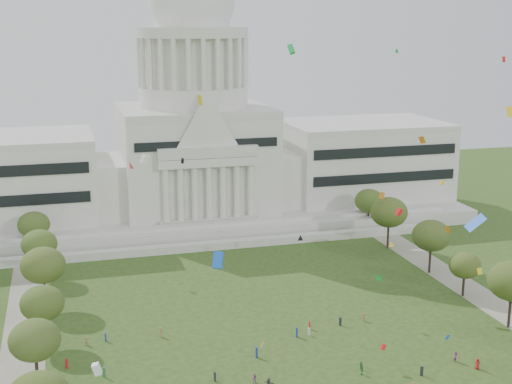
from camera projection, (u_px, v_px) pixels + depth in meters
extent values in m
cube|color=beige|center=(195.00, 211.00, 220.28)|extent=(160.00, 60.00, 4.00)
cube|color=beige|center=(219.00, 245.00, 189.59)|extent=(130.00, 3.00, 2.00)
cube|color=beige|center=(212.00, 231.00, 196.74)|extent=(140.00, 3.00, 5.00)
cube|color=beige|center=(4.00, 181.00, 201.97)|extent=(50.00, 34.00, 22.00)
cube|color=beige|center=(362.00, 161.00, 230.69)|extent=(50.00, 34.00, 22.00)
cube|color=beige|center=(106.00, 187.00, 208.10)|extent=(12.00, 26.00, 16.00)
cube|color=beige|center=(282.00, 176.00, 222.20)|extent=(12.00, 26.00, 16.00)
cube|color=beige|center=(195.00, 160.00, 215.63)|extent=(44.00, 38.00, 28.00)
cube|color=beige|center=(208.00, 162.00, 196.15)|extent=(28.00, 3.00, 2.40)
cube|color=black|center=(386.00, 165.00, 214.11)|extent=(46.00, 0.40, 11.00)
cylinder|color=beige|center=(194.00, 96.00, 211.14)|extent=(32.00, 32.00, 6.00)
cylinder|color=beige|center=(193.00, 62.00, 208.82)|extent=(28.00, 28.00, 14.00)
cylinder|color=beige|center=(192.00, 32.00, 206.85)|extent=(32.40, 32.40, 3.00)
cylinder|color=beige|center=(192.00, 13.00, 205.57)|extent=(22.00, 22.00, 8.00)
cube|color=gray|center=(23.00, 356.00, 128.56)|extent=(8.00, 160.00, 0.04)
cube|color=gray|center=(489.00, 302.00, 153.62)|extent=(8.00, 160.00, 0.04)
cylinder|color=black|center=(37.00, 373.00, 116.80)|extent=(0.56, 0.56, 5.47)
ellipsoid|color=#364A1C|center=(35.00, 340.00, 115.46)|extent=(8.42, 8.42, 6.89)
cylinder|color=black|center=(509.00, 312.00, 140.14)|extent=(0.56, 0.56, 6.20)
ellipsoid|color=#364A17|center=(512.00, 281.00, 138.61)|extent=(9.55, 9.55, 7.82)
cylinder|color=black|center=(44.00, 331.00, 132.64)|extent=(0.56, 0.56, 5.27)
ellipsoid|color=#344A19|center=(42.00, 303.00, 131.34)|extent=(8.12, 8.12, 6.65)
cylinder|color=black|center=(463.00, 286.00, 156.36)|extent=(0.56, 0.56, 4.56)
ellipsoid|color=#3C4C19|center=(465.00, 265.00, 155.24)|extent=(7.01, 7.01, 5.74)
cylinder|color=black|center=(45.00, 294.00, 149.89)|extent=(0.56, 0.56, 6.03)
ellipsoid|color=#3A4A1B|center=(43.00, 265.00, 148.41)|extent=(9.29, 9.29, 7.60)
cylinder|color=black|center=(430.00, 261.00, 170.87)|extent=(0.56, 0.56, 5.97)
ellipsoid|color=#36491B|center=(431.00, 236.00, 169.40)|extent=(9.19, 9.19, 7.52)
cylinder|color=black|center=(41.00, 267.00, 167.09)|extent=(0.56, 0.56, 5.41)
ellipsoid|color=#36501A|center=(39.00, 244.00, 165.76)|extent=(8.33, 8.33, 6.81)
cylinder|color=black|center=(388.00, 237.00, 189.37)|extent=(0.56, 0.56, 6.37)
ellipsoid|color=#394D19|center=(389.00, 212.00, 187.81)|extent=(9.82, 9.82, 8.03)
cylinder|color=black|center=(35.00, 246.00, 183.65)|extent=(0.56, 0.56, 5.32)
ellipsoid|color=#334A19|center=(34.00, 225.00, 182.35)|extent=(8.19, 8.19, 6.70)
cylinder|color=black|center=(368.00, 220.00, 206.93)|extent=(0.56, 0.56, 5.47)
ellipsoid|color=#334B17|center=(369.00, 201.00, 205.59)|extent=(8.42, 8.42, 6.89)
imported|color=#B21E1E|center=(478.00, 364.00, 123.56)|extent=(1.16, 1.10, 2.00)
imported|color=#994C8C|center=(456.00, 357.00, 126.17)|extent=(1.09, 0.84, 1.97)
imported|color=#33723F|center=(362.00, 370.00, 121.61)|extent=(0.74, 1.07, 1.67)
imported|color=#4C4C51|center=(269.00, 384.00, 116.70)|extent=(1.92, 1.84, 2.05)
imported|color=#994C8C|center=(254.00, 379.00, 118.82)|extent=(0.88, 0.66, 1.63)
imported|color=#33723F|center=(361.00, 365.00, 123.44)|extent=(0.67, 1.00, 1.57)
cube|color=olive|center=(364.00, 317.00, 143.61)|extent=(0.43, 0.27, 1.61)
cube|color=navy|center=(106.00, 337.00, 134.50)|extent=(0.31, 0.45, 1.60)
cube|color=olive|center=(161.00, 332.00, 136.25)|extent=(0.38, 0.54, 1.89)
cube|color=#B21E1E|center=(67.00, 364.00, 123.89)|extent=(0.52, 0.54, 1.76)
cube|color=#26262B|center=(340.00, 321.00, 141.45)|extent=(0.52, 0.51, 1.70)
cube|color=#B21E1E|center=(310.00, 325.00, 139.71)|extent=(0.31, 0.45, 1.59)
cube|color=#26262B|center=(422.00, 371.00, 121.25)|extent=(0.51, 0.54, 1.73)
cube|color=navy|center=(257.00, 352.00, 127.88)|extent=(0.53, 0.60, 1.92)
cube|color=navy|center=(297.00, 332.00, 136.22)|extent=(0.50, 0.59, 1.90)
cube|color=silver|center=(309.00, 332.00, 136.91)|extent=(0.45, 0.48, 1.55)
cube|color=#26262B|center=(215.00, 377.00, 119.39)|extent=(0.37, 0.50, 1.68)
cube|color=#33723F|center=(104.00, 373.00, 120.71)|extent=(0.54, 0.53, 1.77)
cube|color=olive|center=(86.00, 341.00, 132.76)|extent=(0.37, 0.46, 1.52)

